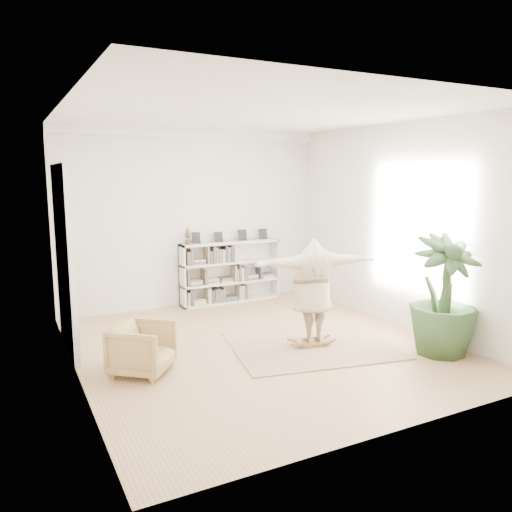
% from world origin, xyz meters
% --- Properties ---
extents(floor, '(6.00, 6.00, 0.00)m').
position_xyz_m(floor, '(0.00, 0.00, 0.00)').
color(floor, '#A97A57').
rests_on(floor, ground).
extents(room_shell, '(6.00, 6.00, 6.00)m').
position_xyz_m(room_shell, '(0.00, 2.94, 3.51)').
color(room_shell, silver).
rests_on(room_shell, floor).
extents(doors, '(0.09, 1.78, 2.92)m').
position_xyz_m(doors, '(-2.70, 1.30, 1.40)').
color(doors, white).
rests_on(doors, floor).
extents(bookshelf, '(2.20, 0.35, 1.64)m').
position_xyz_m(bookshelf, '(0.74, 2.82, 0.64)').
color(bookshelf, silver).
rests_on(bookshelf, floor).
extents(armchair, '(1.06, 1.06, 0.70)m').
position_xyz_m(armchair, '(-1.93, -0.20, 0.35)').
color(armchair, tan).
rests_on(armchair, floor).
extents(rug, '(2.84, 2.44, 0.02)m').
position_xyz_m(rug, '(0.74, -0.34, 0.01)').
color(rug, tan).
rests_on(rug, floor).
extents(rocker_board, '(0.55, 0.39, 0.11)m').
position_xyz_m(rocker_board, '(0.74, -0.34, 0.07)').
color(rocker_board, '#8D5E38').
rests_on(rocker_board, rug).
extents(person, '(2.09, 0.93, 1.65)m').
position_xyz_m(person, '(0.74, -0.34, 0.95)').
color(person, beige).
rests_on(person, rocker_board).
extents(houseplant, '(1.19, 1.19, 1.82)m').
position_xyz_m(houseplant, '(2.30, -1.51, 0.91)').
color(houseplant, '#2C4B25').
rests_on(houseplant, floor).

